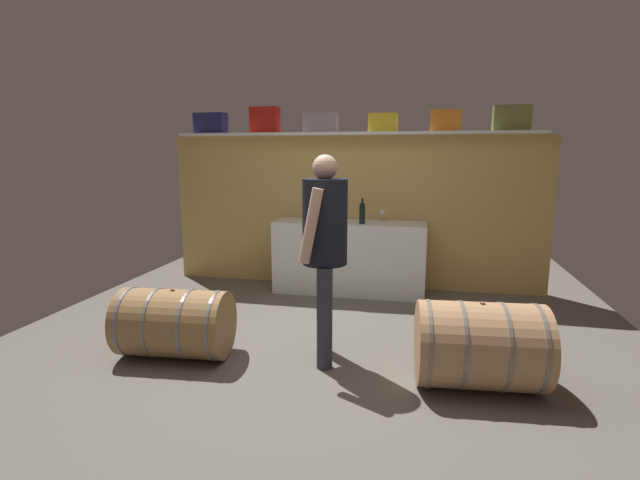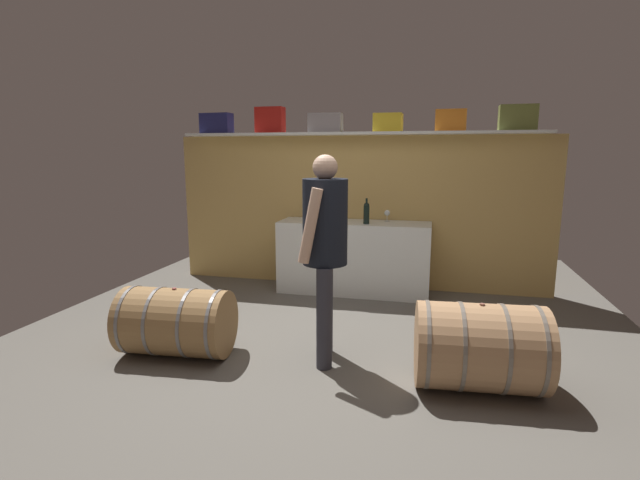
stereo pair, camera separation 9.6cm
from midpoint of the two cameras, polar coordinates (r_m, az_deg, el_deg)
name	(u,v)px [view 2 (the right image)]	position (r m, az deg, el deg)	size (l,w,h in m)	color
ground_plane	(327,335)	(4.62, 1.49, -11.39)	(5.98, 7.92, 0.02)	#615D55
back_wall_panel	(358,212)	(6.08, 5.02, 3.38)	(4.78, 0.10, 1.92)	tan
high_shelf_board	(357,134)	(5.88, 4.96, 12.69)	(4.39, 0.40, 0.03)	white
toolcase_navy	(217,124)	(6.43, -11.97, 13.61)	(0.41, 0.19, 0.26)	navy
toolcase_red	(270,120)	(6.16, -5.59, 14.22)	(0.35, 0.18, 0.32)	red
toolcase_grey	(326,123)	(5.96, 1.17, 13.96)	(0.40, 0.26, 0.23)	gray
toolcase_yellow	(388,123)	(5.85, 8.71, 13.84)	(0.33, 0.26, 0.22)	yellow
toolcase_orange	(451,121)	(5.83, 16.03, 13.71)	(0.34, 0.27, 0.24)	orange
toolcase_olive	(518,118)	(5.90, 23.23, 13.43)	(0.40, 0.21, 0.28)	olive
work_cabinet	(354,257)	(5.83, 4.59, -2.11)	(1.84, 0.56, 0.88)	white
wine_bottle_dark	(366,213)	(5.60, 6.13, 3.31)	(0.07, 0.07, 0.30)	black
wine_glass	(387,213)	(5.84, 8.59, 3.20)	(0.07, 0.07, 0.14)	white
red_funnel	(313,216)	(5.92, -0.41, 2.90)	(0.11, 0.11, 0.09)	red
wine_barrel_near	(479,347)	(3.71, 19.44, -12.10)	(0.95, 0.71, 0.65)	tan
wine_barrel_far	(176,322)	(4.25, -16.37, -9.46)	(0.95, 0.64, 0.59)	olive
winemaker_pouring	(324,237)	(3.77, 1.24, 0.31)	(0.43, 0.53, 1.70)	#31313B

